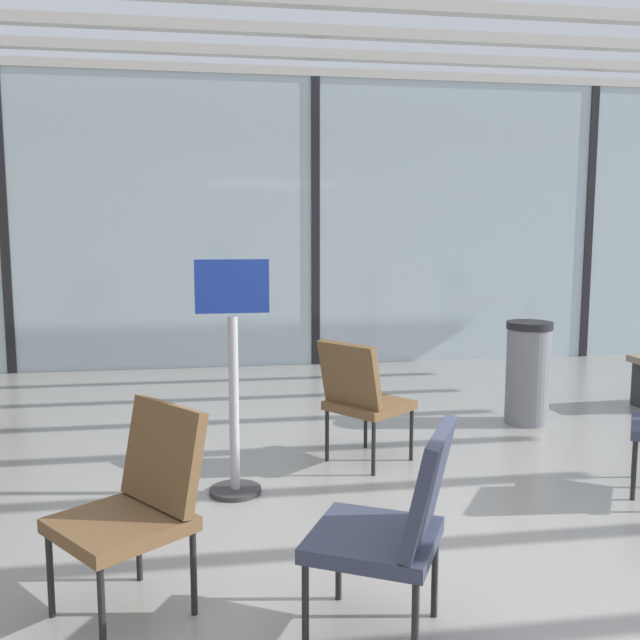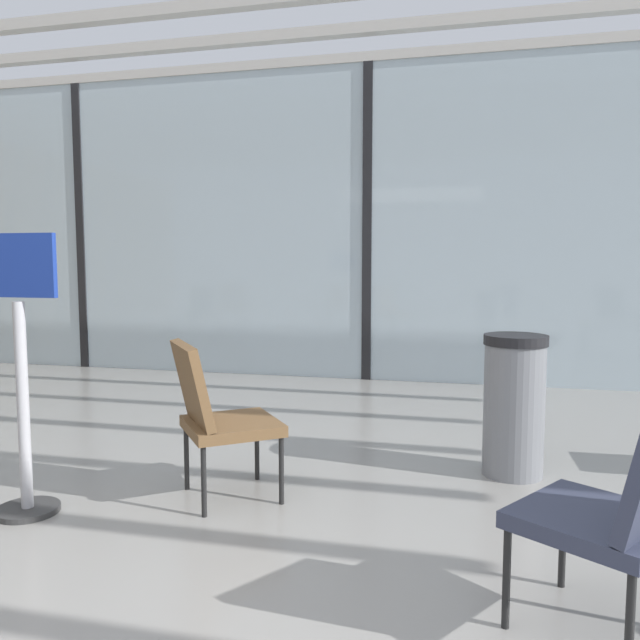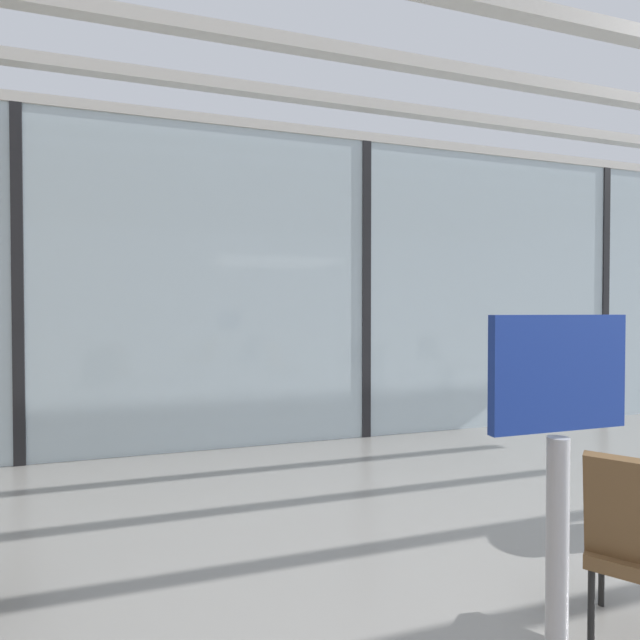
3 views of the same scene
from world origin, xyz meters
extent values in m
cube|color=silver|center=(0.00, 5.20, 1.69)|extent=(14.00, 0.08, 3.38)
cube|color=black|center=(-3.50, 5.20, 1.69)|extent=(0.10, 0.12, 3.38)
cube|color=black|center=(0.00, 5.20, 1.69)|extent=(0.10, 0.12, 3.38)
cube|color=black|center=(3.50, 5.20, 1.69)|extent=(0.10, 0.12, 3.38)
cube|color=beige|center=(0.00, 2.73, 3.43)|extent=(13.72, 0.12, 0.10)
cube|color=beige|center=(0.00, 3.55, 3.43)|extent=(13.72, 0.12, 0.10)
cube|color=beige|center=(0.00, 4.38, 3.43)|extent=(13.72, 0.12, 0.10)
cube|color=beige|center=(0.00, 5.20, 3.43)|extent=(13.72, 0.12, 0.10)
ellipsoid|color=silver|center=(0.21, 10.94, 2.28)|extent=(11.94, 4.56, 4.56)
sphere|color=gray|center=(-5.28, 10.94, 2.28)|extent=(2.51, 2.51, 2.51)
sphere|color=black|center=(-3.07, 8.84, 2.62)|extent=(0.28, 0.28, 0.28)
sphere|color=black|center=(-2.17, 8.84, 2.62)|extent=(0.28, 0.28, 0.28)
sphere|color=black|center=(-1.27, 8.84, 2.62)|extent=(0.28, 0.28, 0.28)
sphere|color=black|center=(-0.37, 8.84, 2.62)|extent=(0.28, 0.28, 0.28)
sphere|color=black|center=(0.53, 8.84, 2.62)|extent=(0.28, 0.28, 0.28)
cylinder|color=black|center=(-0.11, 1.88, 0.18)|extent=(0.03, 0.03, 0.37)
cylinder|color=black|center=(-0.44, 1.63, 0.18)|extent=(0.03, 0.03, 0.37)
cylinder|color=#B2B2B7|center=(-1.10, 1.12, 0.55)|extent=(0.06, 0.06, 1.10)
cube|color=navy|center=(-1.10, 1.12, 1.28)|extent=(0.44, 0.03, 0.32)
camera|label=1|loc=(-1.21, -2.98, 1.60)|focal=38.54mm
camera|label=2|loc=(1.12, -1.57, 1.31)|focal=35.24mm
camera|label=3|loc=(-2.12, 0.05, 1.45)|focal=27.00mm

